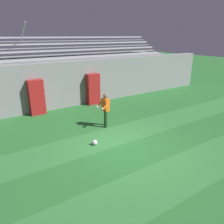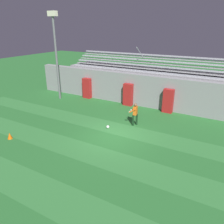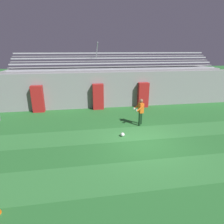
% 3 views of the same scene
% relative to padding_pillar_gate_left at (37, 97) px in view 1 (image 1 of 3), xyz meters
% --- Properties ---
extents(ground_plane, '(80.00, 80.00, 0.00)m').
position_rel_padding_pillar_gate_left_xyz_m(ground_plane, '(1.81, -5.95, -0.99)').
color(ground_plane, '#286B2D').
extents(turf_stripe_mid, '(28.00, 1.79, 0.01)m').
position_rel_padding_pillar_gate_left_xyz_m(turf_stripe_mid, '(1.81, -8.38, -0.99)').
color(turf_stripe_mid, '#337A38').
rests_on(turf_stripe_mid, ground).
extents(turf_stripe_far, '(28.00, 1.79, 0.01)m').
position_rel_padding_pillar_gate_left_xyz_m(turf_stripe_far, '(1.81, -4.81, -0.99)').
color(turf_stripe_far, '#337A38').
rests_on(turf_stripe_far, ground).
extents(back_wall, '(24.00, 0.60, 2.80)m').
position_rel_padding_pillar_gate_left_xyz_m(back_wall, '(1.81, 0.55, 0.41)').
color(back_wall, gray).
rests_on(back_wall, ground).
extents(padding_pillar_gate_left, '(0.83, 0.44, 1.98)m').
position_rel_padding_pillar_gate_left_xyz_m(padding_pillar_gate_left, '(0.00, 0.00, 0.00)').
color(padding_pillar_gate_left, '#B21E1E').
rests_on(padding_pillar_gate_left, ground).
extents(padding_pillar_gate_right, '(0.83, 0.44, 1.98)m').
position_rel_padding_pillar_gate_left_xyz_m(padding_pillar_gate_right, '(3.62, 0.00, 0.00)').
color(padding_pillar_gate_right, '#B21E1E').
rests_on(padding_pillar_gate_right, ground).
extents(bleacher_stand, '(18.00, 3.35, 5.03)m').
position_rel_padding_pillar_gate_left_xyz_m(bleacher_stand, '(1.81, 2.54, 0.51)').
color(bleacher_stand, gray).
rests_on(bleacher_stand, ground).
extents(goalkeeper, '(0.59, 0.63, 1.67)m').
position_rel_padding_pillar_gate_left_xyz_m(goalkeeper, '(2.28, -3.65, -0.04)').
color(goalkeeper, '#143319').
rests_on(goalkeeper, ground).
extents(soccer_ball, '(0.22, 0.22, 0.22)m').
position_rel_padding_pillar_gate_left_xyz_m(soccer_ball, '(0.87, -5.09, -0.88)').
color(soccer_ball, white).
rests_on(soccer_ball, ground).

